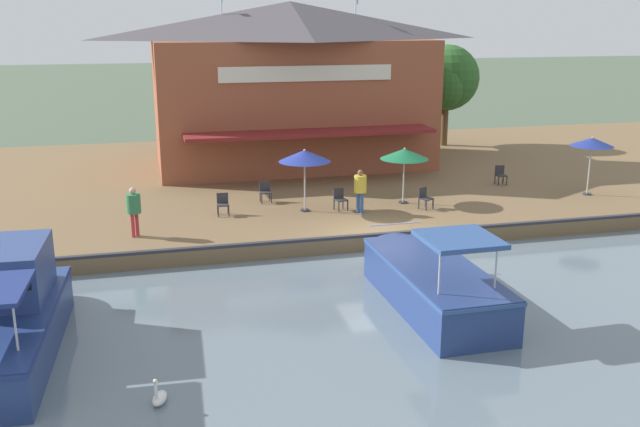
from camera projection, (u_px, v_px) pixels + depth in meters
name	position (u px, v px, depth m)	size (l,w,h in m)	color
ground_plane	(379.00, 253.00, 24.99)	(220.00, 220.00, 0.00)	#4C5B47
quay_deck	(308.00, 178.00, 35.19)	(22.00, 56.00, 0.60)	brown
quay_edge_fender	(378.00, 235.00, 24.91)	(0.20, 50.40, 0.10)	#2D2D33
waterfront_restaurant	(291.00, 84.00, 36.04)	(9.09, 14.17, 8.33)	brown
patio_umbrella_by_entrance	(592.00, 142.00, 30.09)	(1.80, 1.80, 2.52)	#B7B7B7
patio_umbrella_near_quay_edge	(404.00, 154.00, 28.77)	(1.97, 1.97, 2.31)	#B7B7B7
patio_umbrella_mid_patio_right	(305.00, 156.00, 27.53)	(2.03, 2.03, 2.48)	#B7B7B7
cafe_chair_back_row_seat	(425.00, 197.00, 28.33)	(0.59, 0.59, 0.85)	#2D2D33
cafe_chair_facing_river	(340.00, 198.00, 28.16)	(0.53, 0.53, 0.85)	#2D2D33
cafe_chair_under_first_umbrella	(265.00, 191.00, 29.36)	(0.44, 0.44, 0.85)	#2D2D33
cafe_chair_far_corner_seat	(223.00, 203.00, 27.44)	(0.46, 0.46, 0.85)	#2D2D33
cafe_chair_beside_entrance	(501.00, 174.00, 32.50)	(0.47, 0.47, 0.85)	#2D2D33
person_mid_patio	(360.00, 186.00, 27.54)	(0.49, 0.49, 1.72)	#2D5193
person_near_entrance	(134.00, 206.00, 24.57)	(0.50, 0.50, 1.76)	#B23338
motorboat_outer_channel	(6.00, 312.00, 17.61)	(7.59, 2.81, 2.50)	navy
motorboat_nearest_quay	(425.00, 276.00, 20.55)	(6.98, 2.30, 2.52)	navy
swan	(159.00, 397.00, 15.08)	(0.62, 0.44, 0.69)	white
tree_behind_restaurant	(445.00, 80.00, 41.24)	(4.00, 3.81, 5.88)	brown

